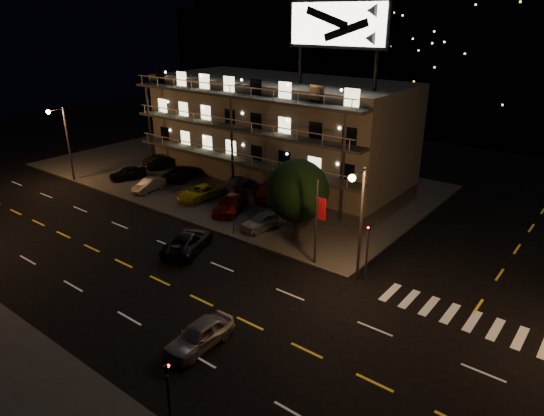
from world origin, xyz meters
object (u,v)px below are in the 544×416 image
Objects in this scene: lot_car_4 at (263,221)px; road_car_east at (200,335)px; tree at (297,192)px; lot_car_2 at (200,192)px; lot_car_7 at (238,182)px; road_car_west at (188,241)px.

road_car_east is at bearing -53.74° from lot_car_4.
lot_car_2 is (-12.31, 1.42, -3.16)m from tree.
lot_car_7 is at bearing 152.77° from tree.
tree is 9.14m from road_car_west.
lot_car_2 is 4.56m from lot_car_7.
road_car_east is at bearing 118.64° from road_car_west.
road_car_west is (-5.33, -6.68, -3.24)m from tree.
road_car_west is at bearing -128.56° from tree.
tree is 15.14m from road_car_east.
tree is 13.27m from lot_car_7.
lot_car_4 is at bearing 115.64° from road_car_east.
lot_car_2 is at bearing 59.53° from lot_car_7.
tree reaches higher than road_car_east.
road_car_west is at bearing -98.62° from lot_car_4.
road_car_west is at bearing 96.31° from lot_car_7.
tree is at bearing 133.10° from lot_car_7.
road_car_east is (16.05, -15.73, -0.09)m from lot_car_2.
road_car_west is (-9.06, 7.62, 0.01)m from road_car_east.
road_car_east is at bearing -39.31° from lot_car_2.
lot_car_7 is (-11.46, 5.90, -3.15)m from tree.
lot_car_4 is at bearing -5.38° from lot_car_2.
lot_car_2 reaches higher than road_car_east.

